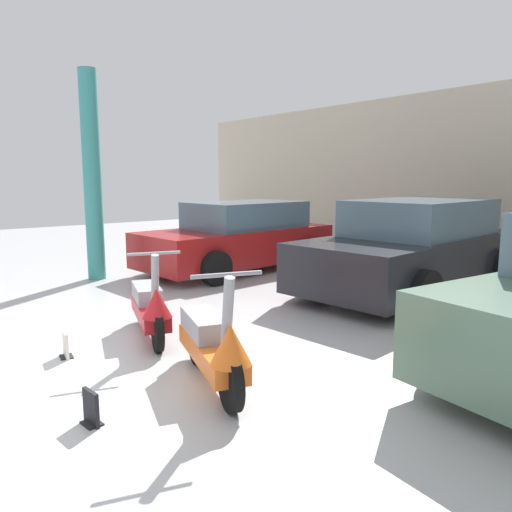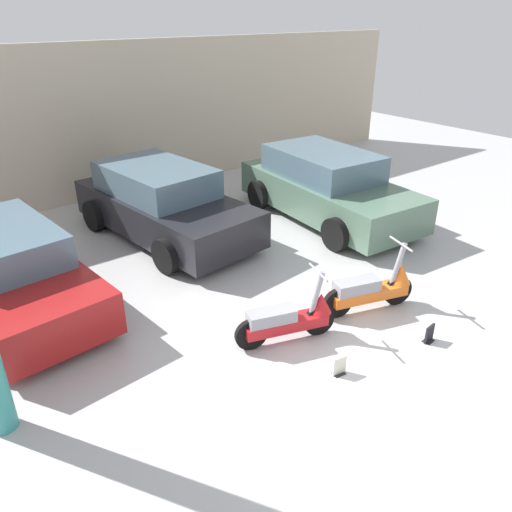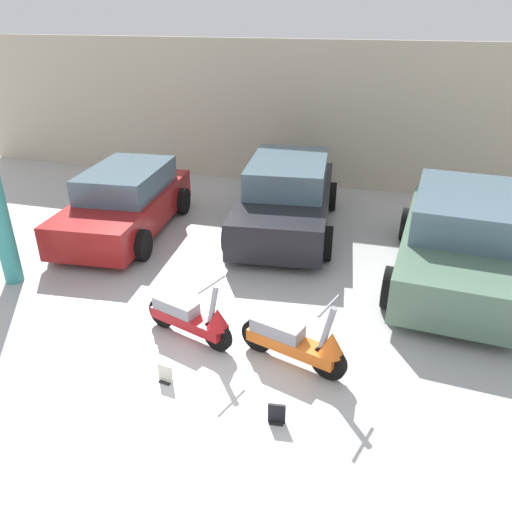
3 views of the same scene
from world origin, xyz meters
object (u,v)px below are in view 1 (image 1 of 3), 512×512
object	(u,v)px
scooter_front_right	(213,344)
placard_near_left_scooter	(66,346)
scooter_front_left	(151,306)
placard_near_right_scooter	(91,410)
support_column_side	(92,177)
car_rear_left	(239,237)
car_rear_center	(413,248)

from	to	relation	value
scooter_front_right	placard_near_left_scooter	size ratio (longest dim) A/B	5.77
scooter_front_left	placard_near_right_scooter	distance (m)	1.98
scooter_front_left	support_column_side	bearing A→B (deg)	-173.51
scooter_front_right	car_rear_left	world-z (taller)	car_rear_left
scooter_front_left	placard_near_left_scooter	size ratio (longest dim) A/B	5.52
car_rear_left	placard_near_right_scooter	size ratio (longest dim) A/B	15.29
car_rear_center	placard_near_right_scooter	world-z (taller)	car_rear_center
scooter_front_left	scooter_front_right	bearing A→B (deg)	11.58
placard_near_left_scooter	support_column_side	bearing A→B (deg)	155.25
scooter_front_left	scooter_front_right	size ratio (longest dim) A/B	0.96
placard_near_right_scooter	placard_near_left_scooter	bearing A→B (deg)	169.18
scooter_front_left	placard_near_left_scooter	bearing A→B (deg)	-71.05
scooter_front_left	placard_near_right_scooter	xyz separation A→B (m)	(1.53, -1.23, -0.25)
placard_near_right_scooter	support_column_side	bearing A→B (deg)	159.10
car_rear_center	placard_near_right_scooter	bearing A→B (deg)	5.59
car_rear_left	car_rear_center	distance (m)	3.35
scooter_front_left	placard_near_left_scooter	distance (m)	0.97
scooter_front_right	car_rear_left	xyz separation A→B (m)	(-4.33, 3.43, 0.24)
scooter_front_right	support_column_side	size ratio (longest dim) A/B	0.42
scooter_front_left	placard_near_right_scooter	size ratio (longest dim) A/B	5.52
placard_near_right_scooter	support_column_side	xyz separation A→B (m)	(-5.14, 1.96, 1.67)
support_column_side	car_rear_left	bearing A→B (deg)	72.11
scooter_front_right	car_rear_center	size ratio (longest dim) A/B	0.34
car_rear_center	scooter_front_right	bearing A→B (deg)	8.30
scooter_front_left	scooter_front_right	world-z (taller)	scooter_front_right
placard_near_left_scooter	placard_near_right_scooter	bearing A→B (deg)	-10.82
scooter_front_right	placard_near_left_scooter	distance (m)	1.72
car_rear_left	scooter_front_left	bearing A→B (deg)	35.54
placard_near_left_scooter	scooter_front_right	bearing A→B (deg)	26.98
car_rear_left	placard_near_right_scooter	distance (m)	6.25
car_rear_left	support_column_side	xyz separation A→B (m)	(-0.81, -2.52, 1.16)
scooter_front_left	car_rear_left	xyz separation A→B (m)	(-2.80, 3.26, 0.26)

